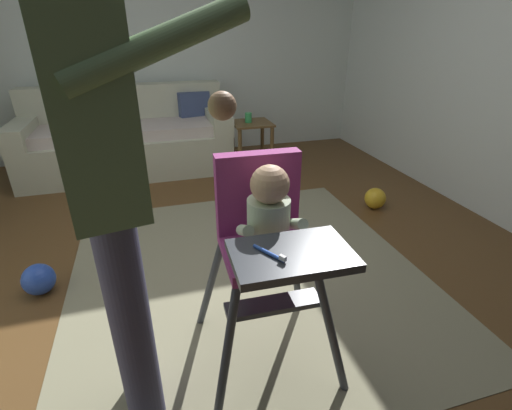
# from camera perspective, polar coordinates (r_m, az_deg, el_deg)

# --- Properties ---
(ground) EXTENTS (6.06, 6.76, 0.10)m
(ground) POSITION_cam_1_polar(r_m,az_deg,el_deg) (2.50, -5.64, -10.44)
(ground) COLOR brown
(wall_far) EXTENTS (5.26, 0.06, 2.67)m
(wall_far) POSITION_cam_1_polar(r_m,az_deg,el_deg) (4.61, -13.31, 24.07)
(wall_far) COLOR silver
(wall_far) RESTS_ON ground
(wall_right) EXTENTS (0.06, 5.76, 2.67)m
(wall_right) POSITION_cam_1_polar(r_m,az_deg,el_deg) (3.46, 34.61, 20.19)
(wall_right) COLOR silver
(wall_right) RESTS_ON ground
(area_rug) EXTENTS (2.15, 2.26, 0.01)m
(area_rug) POSITION_cam_1_polar(r_m,az_deg,el_deg) (2.40, -1.33, -10.35)
(area_rug) COLOR gray
(area_rug) RESTS_ON ground
(couch) EXTENTS (2.10, 0.86, 0.86)m
(couch) POSITION_cam_1_polar(r_m,az_deg,el_deg) (4.23, -18.87, 9.45)
(couch) COLOR beige
(couch) RESTS_ON ground
(high_chair) EXTENTS (0.63, 0.74, 0.97)m
(high_chair) POSITION_cam_1_polar(r_m,az_deg,el_deg) (1.51, 1.66, -3.87)
(high_chair) COLOR #31353B
(high_chair) RESTS_ON ground
(adult_standing) EXTENTS (0.58, 0.50, 1.71)m
(adult_standing) POSITION_cam_1_polar(r_m,az_deg,el_deg) (1.23, -22.01, 2.36)
(adult_standing) COLOR #3F3F5A
(adult_standing) RESTS_ON ground
(toy_ball) EXTENTS (0.18, 0.18, 0.18)m
(toy_ball) POSITION_cam_1_polar(r_m,az_deg,el_deg) (2.54, -30.37, -9.80)
(toy_ball) COLOR #284CB7
(toy_ball) RESTS_ON ground
(toy_ball_second) EXTENTS (0.18, 0.18, 0.18)m
(toy_ball_second) POSITION_cam_1_polar(r_m,az_deg,el_deg) (3.34, 17.81, 0.99)
(toy_ball_second) COLOR gold
(toy_ball_second) RESTS_ON ground
(side_table) EXTENTS (0.40, 0.40, 0.52)m
(side_table) POSITION_cam_1_polar(r_m,az_deg,el_deg) (3.98, -0.67, 10.61)
(side_table) COLOR brown
(side_table) RESTS_ON ground
(sippy_cup) EXTENTS (0.07, 0.07, 0.10)m
(sippy_cup) POSITION_cam_1_polar(r_m,az_deg,el_deg) (3.93, -1.18, 13.25)
(sippy_cup) COLOR green
(sippy_cup) RESTS_ON side_table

